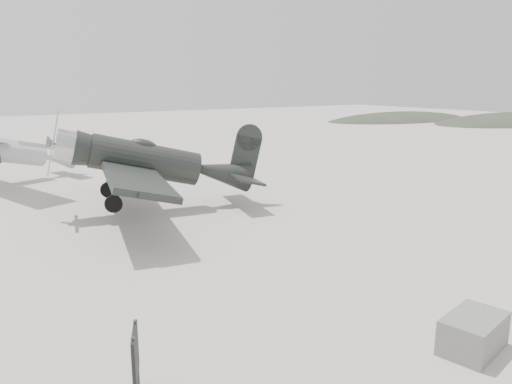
% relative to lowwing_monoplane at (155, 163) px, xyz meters
% --- Properties ---
extents(ground, '(160.00, 160.00, 0.00)m').
position_rel_lowwing_monoplane_xyz_m(ground, '(1.54, -8.36, -2.16)').
color(ground, '#ABA298').
rests_on(ground, ground).
extents(hill_northeast, '(32.00, 16.00, 5.20)m').
position_rel_lowwing_monoplane_xyz_m(hill_northeast, '(51.54, 31.64, -2.16)').
color(hill_northeast, '#2D3627').
rests_on(hill_northeast, ground).
extents(lowwing_monoplane, '(9.20, 12.74, 4.09)m').
position_rel_lowwing_monoplane_xyz_m(lowwing_monoplane, '(0.00, 0.00, 0.00)').
color(lowwing_monoplane, black).
rests_on(lowwing_monoplane, ground).
extents(equipment_block, '(1.72, 1.29, 0.77)m').
position_rel_lowwing_monoplane_xyz_m(equipment_block, '(1.24, -14.76, -1.78)').
color(equipment_block, slate).
rests_on(equipment_block, ground).
extents(sign_board, '(0.42, 0.88, 1.35)m').
position_rel_lowwing_monoplane_xyz_m(sign_board, '(-5.34, -12.46, -1.36)').
color(sign_board, '#333333').
rests_on(sign_board, ground).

